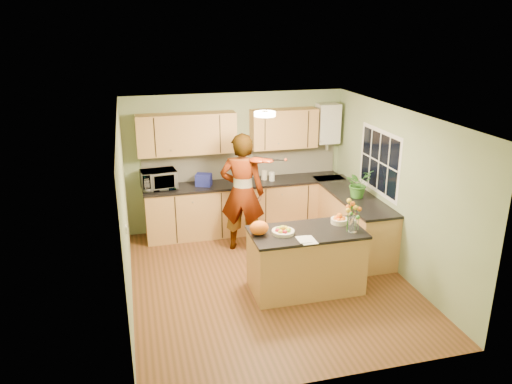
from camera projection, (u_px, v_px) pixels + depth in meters
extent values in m
plane|color=#563618|center=(269.00, 281.00, 7.48)|extent=(4.50, 4.50, 0.00)
cube|color=silver|center=(271.00, 115.00, 6.66)|extent=(4.00, 4.50, 0.02)
cube|color=gray|center=(236.00, 161.00, 9.13)|extent=(4.00, 0.02, 2.50)
cube|color=gray|center=(332.00, 277.00, 5.01)|extent=(4.00, 0.02, 2.50)
cube|color=gray|center=(125.00, 216.00, 6.60)|extent=(0.02, 4.50, 2.50)
cube|color=gray|center=(397.00, 191.00, 7.54)|extent=(0.02, 4.50, 2.50)
cube|color=#B38247|center=(246.00, 207.00, 9.14)|extent=(3.60, 0.60, 0.90)
cube|color=black|center=(246.00, 183.00, 8.98)|extent=(3.64, 0.62, 0.04)
cube|color=#B38247|center=(351.00, 221.00, 8.51)|extent=(0.60, 2.20, 0.90)
cube|color=black|center=(353.00, 195.00, 8.36)|extent=(0.62, 2.24, 0.04)
cube|color=white|center=(242.00, 164.00, 9.16)|extent=(3.60, 0.02, 0.52)
cube|color=#B38247|center=(187.00, 134.00, 8.57)|extent=(1.70, 0.34, 0.70)
cube|color=#B38247|center=(284.00, 129.00, 8.98)|extent=(1.20, 0.34, 0.70)
cube|color=white|center=(328.00, 123.00, 9.17)|extent=(0.40, 0.30, 0.72)
cylinder|color=silver|center=(327.00, 145.00, 9.30)|extent=(0.06, 0.06, 0.20)
cube|color=white|center=(379.00, 162.00, 7.99)|extent=(0.01, 1.30, 1.05)
cube|color=black|center=(379.00, 162.00, 7.99)|extent=(0.01, 1.18, 0.92)
cube|color=white|center=(126.00, 229.00, 6.04)|extent=(0.02, 0.09, 0.09)
cylinder|color=#FFEABF|center=(265.00, 114.00, 6.95)|extent=(0.30, 0.30, 0.06)
cylinder|color=white|center=(265.00, 112.00, 6.94)|extent=(0.10, 0.10, 0.02)
cube|color=#B38247|center=(306.00, 262.00, 7.11)|extent=(1.56, 0.78, 0.88)
cube|color=black|center=(307.00, 232.00, 6.96)|extent=(1.59, 0.82, 0.04)
cylinder|color=beige|center=(283.00, 232.00, 6.86)|extent=(0.31, 0.31, 0.05)
cylinder|color=beige|center=(339.00, 221.00, 7.21)|extent=(0.25, 0.25, 0.07)
cylinder|color=silver|center=(353.00, 224.00, 6.89)|extent=(0.12, 0.12, 0.23)
ellipsoid|color=orange|center=(259.00, 228.00, 6.81)|extent=(0.29, 0.26, 0.20)
cube|color=white|center=(308.00, 240.00, 6.65)|extent=(0.21, 0.28, 0.01)
imported|color=tan|center=(242.00, 193.00, 8.22)|extent=(0.86, 0.72, 2.01)
imported|color=white|center=(159.00, 180.00, 8.57)|extent=(0.63, 0.46, 0.33)
cube|color=navy|center=(204.00, 180.00, 8.75)|extent=(0.32, 0.28, 0.21)
cylinder|color=silver|center=(245.00, 177.00, 8.93)|extent=(0.14, 0.14, 0.19)
sphere|color=black|center=(245.00, 170.00, 8.89)|extent=(0.07, 0.07, 0.07)
cylinder|color=beige|center=(264.00, 175.00, 9.09)|extent=(0.14, 0.14, 0.17)
cylinder|color=white|center=(272.00, 176.00, 9.03)|extent=(0.12, 0.12, 0.16)
imported|color=#377828|center=(358.00, 184.00, 8.13)|extent=(0.51, 0.48, 0.47)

